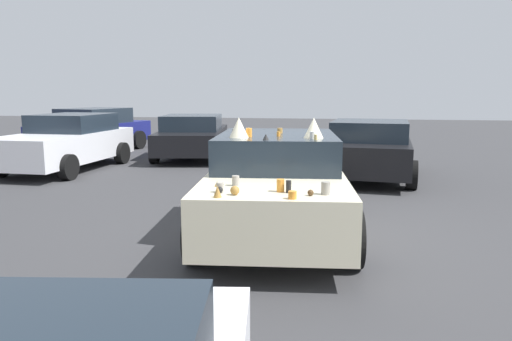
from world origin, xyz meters
TOP-DOWN VIEW (x-y plane):
  - ground_plane at (0.00, 0.00)m, footprint 60.00×60.00m
  - art_car_decorated at (0.02, 0.00)m, footprint 4.51×2.37m
  - parked_sedan_far_left at (4.75, 6.13)m, footprint 4.30×2.14m
  - parked_sedan_far_right at (4.82, -1.60)m, footprint 4.19×2.37m
  - parked_sedan_near_right at (7.62, 3.59)m, footprint 4.72×2.59m
  - parked_sedan_row_back_center at (8.35, 7.34)m, footprint 4.51×2.70m

SIDE VIEW (x-z plane):
  - ground_plane at x=0.00m, z-range 0.00..0.00m
  - parked_sedan_near_right at x=7.62m, z-range 0.01..1.33m
  - parked_sedan_far_right at x=4.82m, z-range 0.01..1.37m
  - parked_sedan_far_left at x=4.75m, z-range 0.00..1.44m
  - art_car_decorated at x=0.02m, z-range -0.10..1.58m
  - parked_sedan_row_back_center at x=8.35m, z-range 0.01..1.48m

